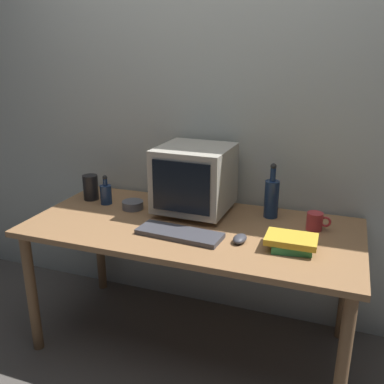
% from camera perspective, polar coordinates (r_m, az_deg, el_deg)
% --- Properties ---
extents(ground_plane, '(6.00, 6.00, 0.00)m').
position_cam_1_polar(ground_plane, '(2.57, -0.00, -19.35)').
color(ground_plane, '#56514C').
extents(back_wall, '(4.00, 0.08, 2.50)m').
position_cam_1_polar(back_wall, '(2.49, 3.69, 10.90)').
color(back_wall, beige).
rests_on(back_wall, ground).
extents(desk, '(1.70, 0.80, 0.72)m').
position_cam_1_polar(desk, '(2.24, -0.00, -6.28)').
color(desk, '#9E7047').
rests_on(desk, ground).
extents(crt_monitor, '(0.39, 0.40, 0.37)m').
position_cam_1_polar(crt_monitor, '(2.31, 0.35, 1.78)').
color(crt_monitor, '#B2AD9E').
rests_on(crt_monitor, desk).
extents(keyboard, '(0.43, 0.18, 0.02)m').
position_cam_1_polar(keyboard, '(2.08, -1.69, -5.57)').
color(keyboard, '#3F3F47').
rests_on(keyboard, desk).
extents(computer_mouse, '(0.07, 0.11, 0.04)m').
position_cam_1_polar(computer_mouse, '(2.02, 6.42, -6.23)').
color(computer_mouse, '#3F3F47').
rests_on(computer_mouse, desk).
extents(bottle_tall, '(0.08, 0.08, 0.30)m').
position_cam_1_polar(bottle_tall, '(2.31, 10.59, -0.68)').
color(bottle_tall, navy).
rests_on(bottle_tall, desk).
extents(bottle_short, '(0.07, 0.07, 0.17)m').
position_cam_1_polar(bottle_short, '(2.53, -11.44, -0.17)').
color(bottle_short, navy).
rests_on(bottle_short, desk).
extents(book_stack, '(0.23, 0.19, 0.06)m').
position_cam_1_polar(book_stack, '(1.99, 13.13, -6.53)').
color(book_stack, '#33894C').
rests_on(book_stack, desk).
extents(mug, '(0.12, 0.08, 0.09)m').
position_cam_1_polar(mug, '(2.22, 16.15, -3.78)').
color(mug, '#CC383D').
rests_on(mug, desk).
extents(cd_spindle, '(0.12, 0.12, 0.04)m').
position_cam_1_polar(cd_spindle, '(2.44, -7.93, -1.72)').
color(cd_spindle, '#595B66').
rests_on(cd_spindle, desk).
extents(metal_canister, '(0.09, 0.09, 0.15)m').
position_cam_1_polar(metal_canister, '(2.62, -13.40, 0.61)').
color(metal_canister, black).
rests_on(metal_canister, desk).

